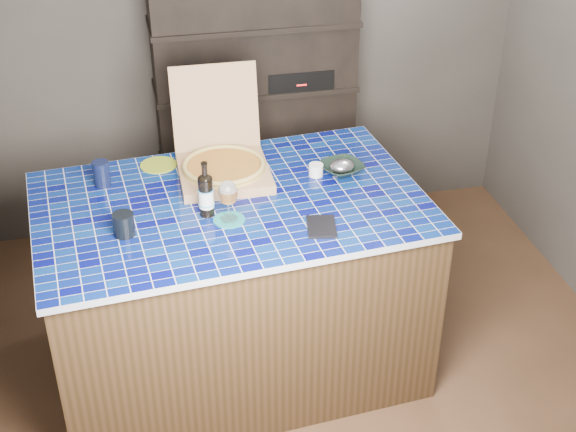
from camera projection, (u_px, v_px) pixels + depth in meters
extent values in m
plane|color=brown|center=(311.00, 382.00, 4.19)|extent=(3.50, 3.50, 0.00)
plane|color=#4D4943|center=(247.00, 41.00, 4.99)|extent=(3.50, 0.00, 3.50)
cube|color=black|center=(255.00, 107.00, 4.99)|extent=(1.20, 0.40, 1.80)
cube|color=black|center=(296.00, 73.00, 4.88)|extent=(0.40, 0.32, 0.12)
cube|color=#412B19|center=(234.00, 289.00, 4.08)|extent=(1.88, 1.27, 0.97)
cube|color=#050850|center=(230.00, 204.00, 3.81)|extent=(1.93, 1.32, 0.03)
cube|color=#A97857|center=(224.00, 173.00, 3.99)|extent=(0.45, 0.45, 0.05)
cube|color=#A97857|center=(215.00, 107.00, 4.08)|extent=(0.44, 0.11, 0.44)
cylinder|color=tan|center=(224.00, 168.00, 3.97)|extent=(0.41, 0.41, 0.01)
cylinder|color=#661B0B|center=(224.00, 166.00, 3.96)|extent=(0.36, 0.36, 0.01)
torus|color=tan|center=(224.00, 165.00, 3.96)|extent=(0.41, 0.41, 0.02)
cylinder|color=black|center=(206.00, 197.00, 3.65)|extent=(0.07, 0.07, 0.19)
ellipsoid|color=black|center=(205.00, 179.00, 3.60)|extent=(0.07, 0.07, 0.04)
cylinder|color=black|center=(204.00, 170.00, 3.58)|extent=(0.03, 0.03, 0.08)
cylinder|color=silver|center=(206.00, 199.00, 3.65)|extent=(0.07, 0.07, 0.09)
cylinder|color=#3C95CC|center=(207.00, 204.00, 3.67)|extent=(0.07, 0.07, 0.01)
cylinder|color=#3C95CC|center=(206.00, 190.00, 3.63)|extent=(0.07, 0.07, 0.01)
cylinder|color=#167372|center=(229.00, 220.00, 3.65)|extent=(0.15, 0.15, 0.01)
cylinder|color=white|center=(229.00, 219.00, 3.65)|extent=(0.08, 0.08, 0.01)
cylinder|color=white|center=(229.00, 210.00, 3.63)|extent=(0.01, 0.01, 0.08)
ellipsoid|color=white|center=(228.00, 193.00, 3.58)|extent=(0.09, 0.09, 0.12)
cylinder|color=#AD681B|center=(228.00, 195.00, 3.59)|extent=(0.07, 0.07, 0.06)
cylinder|color=white|center=(228.00, 189.00, 3.57)|extent=(0.08, 0.08, 0.02)
cylinder|color=black|center=(124.00, 224.00, 3.53)|extent=(0.10, 0.10, 0.11)
cube|color=black|center=(321.00, 227.00, 3.60)|extent=(0.16, 0.20, 0.01)
imported|color=black|center=(342.00, 168.00, 4.03)|extent=(0.27, 0.27, 0.05)
ellipsoid|color=#B0B0BB|center=(342.00, 166.00, 4.02)|extent=(0.13, 0.11, 0.06)
cylinder|color=white|center=(316.00, 170.00, 4.00)|extent=(0.07, 0.07, 0.06)
cylinder|color=black|center=(102.00, 174.00, 3.90)|extent=(0.08, 0.08, 0.13)
cylinder|color=olive|center=(159.00, 165.00, 4.11)|extent=(0.19, 0.19, 0.01)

